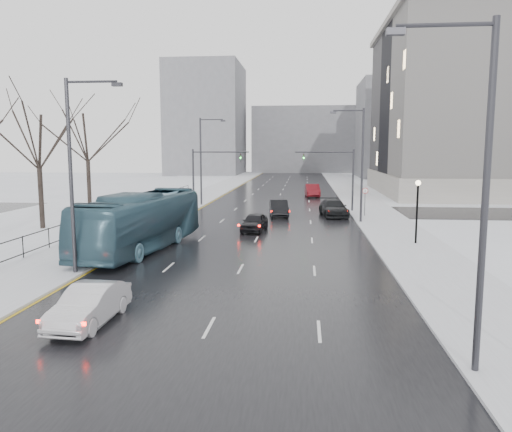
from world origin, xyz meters
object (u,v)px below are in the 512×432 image
(streetlight_l_near, at_px, (75,167))
(sedan_right_distant, at_px, (312,190))
(sedan_left_near, at_px, (90,305))
(bus, at_px, (141,221))
(streetlight_r_near, at_px, (478,182))
(streetlight_l_far, at_px, (203,157))
(no_uturn_sign, at_px, (365,193))
(lamppost_r_mid, at_px, (417,202))
(streetlight_r_mid, at_px, (360,159))
(sedan_right_far, at_px, (334,208))
(tree_park_d, at_px, (43,229))
(mast_signal_right, at_px, (343,172))
(sedan_right_near, at_px, (279,208))
(sedan_center_near, at_px, (254,222))
(mast_signal_left, at_px, (203,172))
(tree_park_e, at_px, (90,214))

(streetlight_l_near, xyz_separation_m, sedan_right_distant, (12.67, 44.04, -4.72))
(sedan_left_near, height_order, bus, bus)
(sedan_left_near, bearing_deg, streetlight_r_near, -10.67)
(streetlight_l_far, distance_m, no_uturn_sign, 19.41)
(lamppost_r_mid, xyz_separation_m, no_uturn_sign, (-1.80, 14.00, -0.64))
(streetlight_r_mid, height_order, sedan_right_distant, streetlight_r_mid)
(lamppost_r_mid, height_order, sedan_right_far, lamppost_r_mid)
(tree_park_d, xyz_separation_m, streetlight_r_near, (25.97, -24.00, 5.62))
(mast_signal_right, bearing_deg, sedan_right_near, -145.50)
(tree_park_d, bearing_deg, bus, -34.54)
(lamppost_r_mid, height_order, sedan_right_distant, lamppost_r_mid)
(streetlight_r_mid, bearing_deg, sedan_center_near, -148.27)
(lamppost_r_mid, relative_size, mast_signal_left, 0.66)
(bus, relative_size, sedan_center_near, 3.16)
(sedan_left_near, xyz_separation_m, sedan_right_far, (10.75, 31.20, 0.09))
(tree_park_d, height_order, streetlight_r_mid, streetlight_r_mid)
(no_uturn_sign, bearing_deg, streetlight_l_far, 155.27)
(streetlight_r_near, distance_m, streetlight_l_near, 19.15)
(mast_signal_left, distance_m, bus, 21.55)
(mast_signal_left, height_order, sedan_left_near, mast_signal_left)
(streetlight_l_near, relative_size, bus, 0.75)
(bus, bearing_deg, streetlight_l_near, -93.03)
(lamppost_r_mid, relative_size, sedan_center_near, 1.02)
(bus, bearing_deg, tree_park_e, 129.77)
(streetlight_l_near, relative_size, sedan_right_near, 2.09)
(streetlight_r_near, height_order, mast_signal_left, streetlight_r_near)
(sedan_right_far, distance_m, sedan_right_distant, 19.94)
(tree_park_e, bearing_deg, sedan_right_distant, 41.44)
(streetlight_r_near, relative_size, streetlight_r_mid, 1.00)
(mast_signal_right, relative_size, sedan_right_distant, 1.25)
(tree_park_d, bearing_deg, streetlight_l_far, 61.85)
(sedan_center_near, distance_m, sedan_right_near, 9.11)
(mast_signal_right, relative_size, sedan_right_near, 1.36)
(lamppost_r_mid, relative_size, sedan_right_distant, 0.82)
(sedan_center_near, bearing_deg, mast_signal_left, 123.20)
(streetlight_l_far, distance_m, mast_signal_left, 4.36)
(sedan_left_near, bearing_deg, sedan_right_distant, 82.54)
(streetlight_l_near, relative_size, sedan_right_distant, 1.92)
(streetlight_l_near, xyz_separation_m, bus, (1.17, 6.57, -3.72))
(mast_signal_left, relative_size, sedan_center_near, 1.54)
(tree_park_e, bearing_deg, sedan_center_near, -27.87)
(no_uturn_sign, distance_m, sedan_left_near, 33.95)
(streetlight_r_near, xyz_separation_m, sedan_right_distant, (-3.67, 54.04, -4.72))
(sedan_right_distant, bearing_deg, streetlight_r_mid, -85.34)
(mast_signal_right, height_order, sedan_right_far, mast_signal_right)
(tree_park_d, distance_m, sedan_right_far, 26.13)
(tree_park_d, xyz_separation_m, bus, (10.80, -7.43, 1.90))
(tree_park_d, distance_m, no_uturn_sign, 28.88)
(streetlight_r_near, xyz_separation_m, mast_signal_left, (-15.49, 38.00, -1.51))
(streetlight_r_mid, distance_m, sedan_center_near, 11.29)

